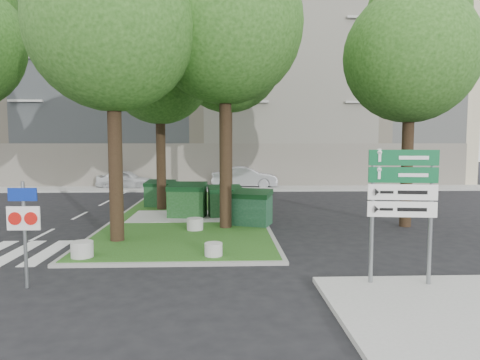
{
  "coord_description": "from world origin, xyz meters",
  "views": [
    {
      "loc": [
        1.91,
        -11.18,
        3.25
      ],
      "look_at": [
        2.48,
        3.15,
        2.0
      ],
      "focal_mm": 32.0,
      "sensor_mm": 36.0,
      "label": 1
    }
  ],
  "objects_px": {
    "tree_median_near_right": "(227,10)",
    "bollard_right": "(213,249)",
    "dumpster_d": "(252,208)",
    "bollard_left": "(82,249)",
    "dumpster_a": "(160,194)",
    "traffic_sign_pole": "(24,220)",
    "tree_street_right": "(413,44)",
    "tree_median_mid": "(162,62)",
    "directional_sign": "(402,195)",
    "dumpster_c": "(225,201)",
    "bollard_mid": "(195,224)",
    "car_white": "(126,179)",
    "tree_median_far": "(230,47)",
    "car_silver": "(245,177)",
    "litter_bin": "(249,197)",
    "tree_median_near_left": "(115,11)",
    "dumpster_b": "(187,200)"
  },
  "relations": [
    {
      "from": "tree_median_near_right",
      "to": "bollard_right",
      "type": "xyz_separation_m",
      "value": [
        -0.45,
        -4.06,
        -7.69
      ]
    },
    {
      "from": "tree_median_near_right",
      "to": "dumpster_d",
      "type": "distance_m",
      "value": 7.29
    },
    {
      "from": "dumpster_d",
      "to": "bollard_left",
      "type": "height_order",
      "value": "dumpster_d"
    },
    {
      "from": "dumpster_a",
      "to": "traffic_sign_pole",
      "type": "height_order",
      "value": "traffic_sign_pole"
    },
    {
      "from": "tree_street_right",
      "to": "dumpster_a",
      "type": "relative_size",
      "value": 6.54
    },
    {
      "from": "tree_street_right",
      "to": "dumpster_d",
      "type": "xyz_separation_m",
      "value": [
        -6.09,
        -0.07,
        -6.21
      ]
    },
    {
      "from": "tree_median_mid",
      "to": "tree_street_right",
      "type": "relative_size",
      "value": 0.99
    },
    {
      "from": "dumpster_d",
      "to": "directional_sign",
      "type": "height_order",
      "value": "directional_sign"
    },
    {
      "from": "tree_street_right",
      "to": "dumpster_c",
      "type": "distance_m",
      "value": 9.63
    },
    {
      "from": "dumpster_d",
      "to": "bollard_mid",
      "type": "relative_size",
      "value": 2.94
    },
    {
      "from": "car_white",
      "to": "bollard_mid",
      "type": "bearing_deg",
      "value": -154.33
    },
    {
      "from": "tree_median_far",
      "to": "dumpster_d",
      "type": "xyz_separation_m",
      "value": [
        0.71,
        -7.07,
        -7.55
      ]
    },
    {
      "from": "bollard_left",
      "to": "car_white",
      "type": "distance_m",
      "value": 18.88
    },
    {
      "from": "tree_median_far",
      "to": "car_silver",
      "type": "height_order",
      "value": "tree_median_far"
    },
    {
      "from": "bollard_right",
      "to": "traffic_sign_pole",
      "type": "distance_m",
      "value": 4.83
    },
    {
      "from": "bollard_left",
      "to": "litter_bin",
      "type": "relative_size",
      "value": 0.76
    },
    {
      "from": "directional_sign",
      "to": "car_silver",
      "type": "distance_m",
      "value": 21.67
    },
    {
      "from": "bollard_right",
      "to": "car_silver",
      "type": "height_order",
      "value": "car_silver"
    },
    {
      "from": "bollard_left",
      "to": "car_silver",
      "type": "distance_m",
      "value": 19.78
    },
    {
      "from": "tree_median_mid",
      "to": "tree_street_right",
      "type": "height_order",
      "value": "tree_street_right"
    },
    {
      "from": "car_white",
      "to": "tree_median_near_left",
      "type": "bearing_deg",
      "value": -163.48
    },
    {
      "from": "dumpster_d",
      "to": "bollard_mid",
      "type": "height_order",
      "value": "dumpster_d"
    },
    {
      "from": "tree_median_far",
      "to": "bollard_left",
      "type": "height_order",
      "value": "tree_median_far"
    },
    {
      "from": "bollard_left",
      "to": "bollard_right",
      "type": "bearing_deg",
      "value": 0.0
    },
    {
      "from": "bollard_left",
      "to": "tree_median_near_left",
      "type": "bearing_deg",
      "value": 74.81
    },
    {
      "from": "car_white",
      "to": "car_silver",
      "type": "relative_size",
      "value": 0.84
    },
    {
      "from": "tree_median_far",
      "to": "traffic_sign_pole",
      "type": "xyz_separation_m",
      "value": [
        -4.79,
        -13.71,
        -6.77
      ]
    },
    {
      "from": "dumpster_d",
      "to": "bollard_mid",
      "type": "distance_m",
      "value": 2.34
    },
    {
      "from": "tree_median_near_right",
      "to": "tree_street_right",
      "type": "distance_m",
      "value": 7.09
    },
    {
      "from": "tree_median_near_left",
      "to": "litter_bin",
      "type": "height_order",
      "value": "tree_median_near_left"
    },
    {
      "from": "tree_median_far",
      "to": "bollard_left",
      "type": "bearing_deg",
      "value": -110.23
    },
    {
      "from": "dumpster_a",
      "to": "car_white",
      "type": "xyz_separation_m",
      "value": [
        -3.76,
        9.2,
        -0.07
      ]
    },
    {
      "from": "bollard_right",
      "to": "car_silver",
      "type": "xyz_separation_m",
      "value": [
        1.86,
        19.0,
        0.48
      ]
    },
    {
      "from": "tree_median_mid",
      "to": "car_silver",
      "type": "distance_m",
      "value": 12.92
    },
    {
      "from": "dumpster_a",
      "to": "bollard_right",
      "type": "distance_m",
      "value": 9.86
    },
    {
      "from": "bollard_mid",
      "to": "tree_street_right",
      "type": "bearing_deg",
      "value": 6.84
    },
    {
      "from": "dumpster_c",
      "to": "tree_median_near_right",
      "type": "bearing_deg",
      "value": -95.03
    },
    {
      "from": "dumpster_d",
      "to": "litter_bin",
      "type": "relative_size",
      "value": 2.17
    },
    {
      "from": "tree_median_near_left",
      "to": "car_white",
      "type": "height_order",
      "value": "tree_median_near_left"
    },
    {
      "from": "tree_median_mid",
      "to": "bollard_mid",
      "type": "bearing_deg",
      "value": -70.11
    },
    {
      "from": "tree_street_right",
      "to": "bollard_left",
      "type": "height_order",
      "value": "tree_street_right"
    },
    {
      "from": "dumpster_b",
      "to": "tree_street_right",
      "type": "bearing_deg",
      "value": -4.01
    },
    {
      "from": "tree_street_right",
      "to": "dumpster_b",
      "type": "relative_size",
      "value": 5.92
    },
    {
      "from": "tree_median_near_left",
      "to": "traffic_sign_pole",
      "type": "height_order",
      "value": "tree_median_near_left"
    },
    {
      "from": "dumpster_b",
      "to": "litter_bin",
      "type": "height_order",
      "value": "dumpster_b"
    },
    {
      "from": "bollard_left",
      "to": "litter_bin",
      "type": "height_order",
      "value": "litter_bin"
    },
    {
      "from": "tree_median_mid",
      "to": "bollard_mid",
      "type": "xyz_separation_m",
      "value": [
        1.8,
        -4.98,
        -6.65
      ]
    },
    {
      "from": "dumpster_c",
      "to": "dumpster_d",
      "type": "height_order",
      "value": "dumpster_d"
    },
    {
      "from": "directional_sign",
      "to": "bollard_left",
      "type": "bearing_deg",
      "value": 169.56
    },
    {
      "from": "litter_bin",
      "to": "car_white",
      "type": "height_order",
      "value": "car_white"
    }
  ]
}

